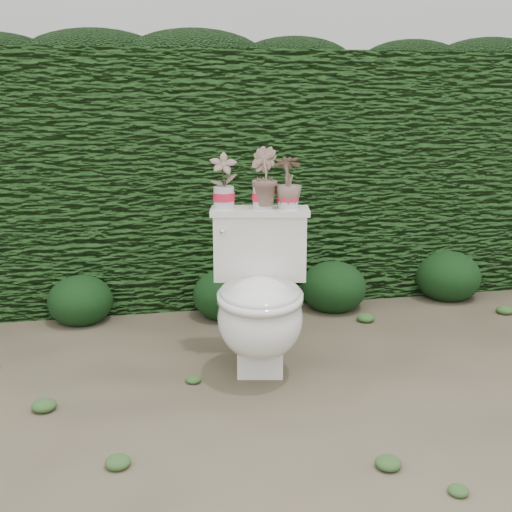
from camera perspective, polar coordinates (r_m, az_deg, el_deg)
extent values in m
plane|color=#6E644C|center=(3.12, -1.04, -11.23)|extent=(60.00, 60.00, 0.00)
cube|color=#25511B|center=(4.43, -4.84, 7.17)|extent=(8.00, 1.00, 1.60)
cube|color=silver|center=(8.86, -4.44, 18.44)|extent=(8.00, 3.50, 4.00)
cube|color=silver|center=(3.25, 0.35, -8.24)|extent=(0.27, 0.34, 0.20)
ellipsoid|color=silver|center=(3.08, 0.37, -5.51)|extent=(0.50, 0.58, 0.39)
cube|color=silver|center=(3.31, 0.34, 0.85)|extent=(0.49, 0.26, 0.34)
cube|color=silver|center=(3.27, 0.35, 4.01)|extent=(0.53, 0.29, 0.03)
cylinder|color=silver|center=(3.20, -2.96, 2.29)|extent=(0.03, 0.06, 0.02)
sphere|color=silver|center=(3.17, -2.99, 2.18)|extent=(0.03, 0.03, 0.03)
imported|color=#247530|center=(3.25, -2.89, 6.58)|extent=(0.15, 0.11, 0.26)
imported|color=#247530|center=(3.25, 0.64, 6.83)|extent=(0.17, 0.19, 0.29)
imported|color=#247530|center=(3.25, 2.86, 6.44)|extent=(0.15, 0.15, 0.25)
ellipsoid|color=#143612|center=(4.02, -15.37, -3.46)|extent=(0.39, 0.39, 0.31)
ellipsoid|color=#143612|center=(3.97, -2.73, -3.08)|extent=(0.40, 0.40, 0.32)
ellipsoid|color=#143612|center=(4.13, 6.91, -2.38)|extent=(0.42, 0.42, 0.33)
ellipsoid|color=#143612|center=(4.51, 16.71, -1.39)|extent=(0.43, 0.43, 0.35)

